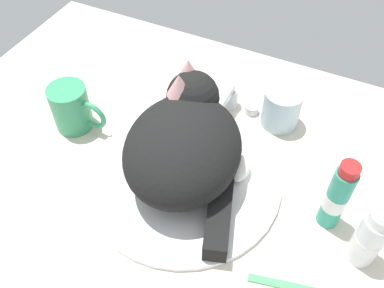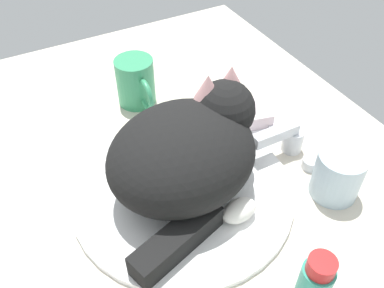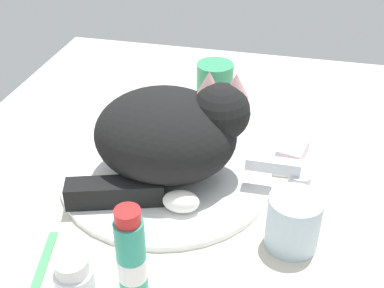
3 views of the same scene
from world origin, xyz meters
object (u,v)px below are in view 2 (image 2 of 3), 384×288
Objects in this scene: soap_bar at (257,113)px; coffee_mug at (136,82)px; rinse_cup at (338,175)px; cat at (188,152)px; faucet at (288,140)px.

coffee_mug is at bearing -134.46° from soap_bar.
rinse_cup is 19.92cm from soap_bar.
cat is 23.59cm from rinse_cup.
rinse_cup is at bearing 26.64° from coffee_mug.
soap_bar is at bearing -177.64° from faucet.
faucet is 1.09× the size of coffee_mug.
faucet is 30.99cm from coffee_mug.
cat reaches higher than coffee_mug.
faucet is at bearing 89.99° from cat.
soap_bar is at bearing -176.30° from rinse_cup.
coffee_mug is at bearing -145.72° from faucet.
faucet is 20.30cm from cat.
rinse_cup is (11.00, 0.92, 1.23)cm from faucet.
rinse_cup is at bearing 4.77° from faucet.
coffee_mug is 24.00cm from soap_bar.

